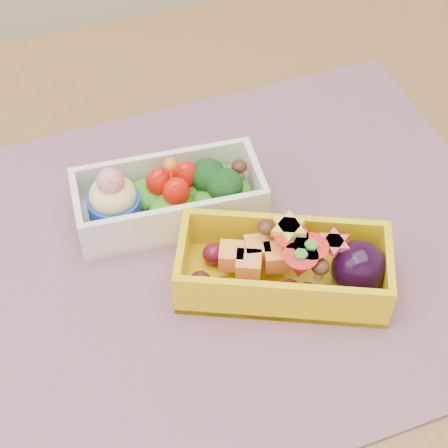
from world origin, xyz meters
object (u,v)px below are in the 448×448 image
object	(u,v)px
table	(213,289)
bento_yellow	(288,266)
bento_white	(168,197)
placemat	(219,255)

from	to	relation	value
table	bento_yellow	size ratio (longest dim) A/B	5.62
bento_white	bento_yellow	distance (m)	0.15
table	placemat	distance (m)	0.11
bento_white	bento_yellow	bearing A→B (deg)	-51.99
table	placemat	bearing A→B (deg)	-96.73
placemat	bento_yellow	distance (m)	0.08
placemat	bento_white	size ratio (longest dim) A/B	3.04
table	placemat	world-z (taller)	placemat
bento_white	bento_yellow	xyz separation A→B (m)	(0.08, -0.12, 0.00)
table	placemat	size ratio (longest dim) A/B	2.03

